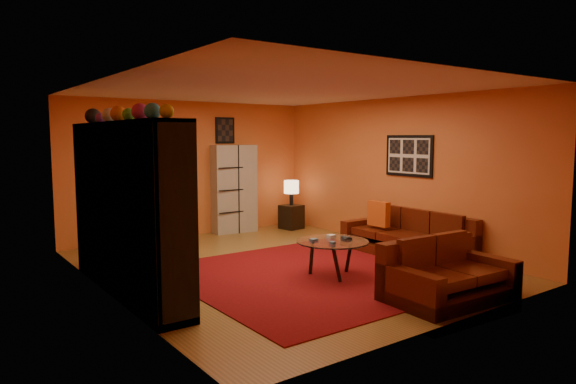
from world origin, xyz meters
TOP-DOWN VIEW (x-y plane):
  - floor at (0.00, 0.00)m, footprint 6.00×6.00m
  - ceiling at (0.00, 0.00)m, footprint 6.00×6.00m
  - wall_back at (0.00, 3.00)m, footprint 6.00×0.00m
  - wall_front at (0.00, -3.00)m, footprint 6.00×0.00m
  - wall_left at (-2.50, 0.00)m, footprint 0.00×6.00m
  - wall_right at (2.50, 0.00)m, footprint 0.00×6.00m
  - rug at (0.10, -0.70)m, footprint 3.60×3.60m
  - doorway at (-0.70, 2.96)m, footprint 0.95×0.10m
  - wall_art_right at (2.48, -0.30)m, footprint 0.03×1.00m
  - wall_art_back at (0.75, 2.98)m, footprint 0.42×0.03m
  - entertainment_unit at (-2.27, 0.00)m, footprint 0.45×3.00m
  - tv at (-2.23, 0.00)m, footprint 0.86×0.11m
  - sofa at (2.14, -0.65)m, footprint 0.95×2.22m
  - loveseat at (0.69, -2.42)m, footprint 1.56×0.99m
  - throw_pillow at (1.95, -0.13)m, footprint 0.12×0.42m
  - coffee_table at (0.24, -0.92)m, footprint 0.99×0.99m
  - storage_cabinet at (0.84, 2.80)m, footprint 0.91×0.47m
  - bowl_chair at (-1.47, 2.27)m, footprint 0.74×0.74m
  - side_table at (1.99, 2.42)m, footprint 0.46×0.46m
  - table_lamp at (1.99, 2.42)m, footprint 0.31×0.31m

SIDE VIEW (x-z plane):
  - floor at x=0.00m, z-range 0.00..0.00m
  - rug at x=0.10m, z-range 0.00..0.01m
  - side_table at x=1.99m, z-range 0.00..0.50m
  - loveseat at x=0.69m, z-range -0.14..0.71m
  - sofa at x=2.14m, z-range -0.14..0.71m
  - bowl_chair at x=-1.47m, z-range 0.02..0.62m
  - coffee_table at x=0.24m, z-range 0.21..0.70m
  - throw_pillow at x=1.95m, z-range 0.42..0.84m
  - table_lamp at x=1.99m, z-range 0.61..1.13m
  - storage_cabinet at x=0.84m, z-range 0.00..1.76m
  - tv at x=-2.23m, z-range 0.72..1.22m
  - doorway at x=-0.70m, z-range 0.00..2.04m
  - entertainment_unit at x=-2.27m, z-range 0.00..2.10m
  - wall_back at x=0.00m, z-range -1.70..4.30m
  - wall_front at x=0.00m, z-range -1.70..4.30m
  - wall_left at x=-2.50m, z-range -1.70..4.30m
  - wall_right at x=2.50m, z-range -1.70..4.30m
  - wall_art_right at x=2.48m, z-range 1.25..1.95m
  - wall_art_back at x=0.75m, z-range 1.79..2.31m
  - ceiling at x=0.00m, z-range 2.60..2.60m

